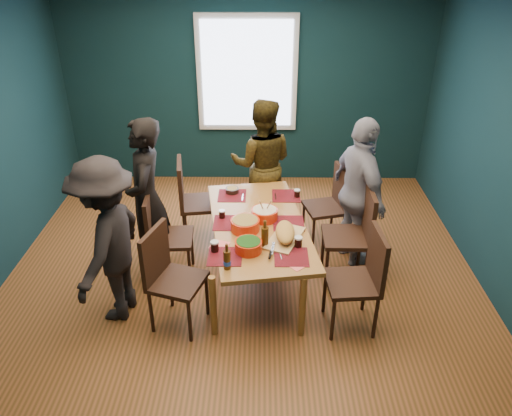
{
  "coord_description": "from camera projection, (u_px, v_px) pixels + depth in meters",
  "views": [
    {
      "loc": [
        0.21,
        -4.24,
        3.24
      ],
      "look_at": [
        0.15,
        -0.02,
        0.88
      ],
      "focal_mm": 35.0,
      "sensor_mm": 36.0,
      "label": 1
    }
  ],
  "objects": [
    {
      "name": "beer_bottle_a",
      "position": [
        227.0,
        260.0,
        4.26
      ],
      "size": [
        0.07,
        0.07,
        0.25
      ],
      "color": "#42250B",
      "rests_on": "dining_table"
    },
    {
      "name": "napkin_b",
      "position": [
        219.0,
        245.0,
        4.62
      ],
      "size": [
        0.2,
        0.2,
        0.0
      ],
      "primitive_type": "cube",
      "rotation": [
        0.0,
        0.0,
        -0.33
      ],
      "color": "#FF6E6B",
      "rests_on": "dining_table"
    },
    {
      "name": "bowl_herbs",
      "position": [
        248.0,
        246.0,
        4.51
      ],
      "size": [
        0.25,
        0.25,
        0.11
      ],
      "color": "red",
      "rests_on": "dining_table"
    },
    {
      "name": "small_bowl",
      "position": [
        232.0,
        190.0,
        5.53
      ],
      "size": [
        0.14,
        0.14,
        0.06
      ],
      "color": "black",
      "rests_on": "dining_table"
    },
    {
      "name": "cutting_board",
      "position": [
        285.0,
        234.0,
        4.68
      ],
      "size": [
        0.42,
        0.64,
        0.14
      ],
      "rotation": [
        0.0,
        0.0,
        -0.39
      ],
      "color": "tan",
      "rests_on": "dining_table"
    },
    {
      "name": "beer_bottle_b",
      "position": [
        265.0,
        236.0,
        4.57
      ],
      "size": [
        0.07,
        0.07,
        0.26
      ],
      "color": "#42250B",
      "rests_on": "dining_table"
    },
    {
      "name": "cola_glass_a",
      "position": [
        215.0,
        246.0,
        4.5
      ],
      "size": [
        0.08,
        0.08,
        0.11
      ],
      "color": "black",
      "rests_on": "dining_table"
    },
    {
      "name": "dining_table",
      "position": [
        259.0,
        229.0,
        5.0
      ],
      "size": [
        1.17,
        1.92,
        0.68
      ],
      "rotation": [
        0.0,
        0.0,
        0.15
      ],
      "color": "#A06D30",
      "rests_on": "floor"
    },
    {
      "name": "chair_right_mid",
      "position": [
        356.0,
        229.0,
        5.04
      ],
      "size": [
        0.47,
        0.47,
        1.02
      ],
      "rotation": [
        0.0,
        0.0,
        -0.01
      ],
      "color": "black",
      "rests_on": "floor"
    },
    {
      "name": "napkin_a",
      "position": [
        289.0,
        219.0,
        5.04
      ],
      "size": [
        0.15,
        0.15,
        0.0
      ],
      "primitive_type": "cube",
      "rotation": [
        0.0,
        0.0,
        0.03
      ],
      "color": "#FF6E6B",
      "rests_on": "dining_table"
    },
    {
      "name": "person_back",
      "position": [
        262.0,
        164.0,
        5.96
      ],
      "size": [
        0.8,
        0.64,
        1.59
      ],
      "primitive_type": "imported",
      "rotation": [
        0.0,
        0.0,
        3.09
      ],
      "color": "black",
      "rests_on": "floor"
    },
    {
      "name": "chair_left_far",
      "position": [
        192.0,
        196.0,
        5.66
      ],
      "size": [
        0.52,
        0.52,
        1.02
      ],
      "rotation": [
        0.0,
        0.0,
        0.14
      ],
      "color": "black",
      "rests_on": "floor"
    },
    {
      "name": "napkin_c",
      "position": [
        297.0,
        264.0,
        4.35
      ],
      "size": [
        0.21,
        0.21,
        0.0
      ],
      "primitive_type": "cube",
      "rotation": [
        0.0,
        0.0,
        0.73
      ],
      "color": "#FF6E6B",
      "rests_on": "dining_table"
    },
    {
      "name": "person_right",
      "position": [
        359.0,
        193.0,
        5.23
      ],
      "size": [
        0.68,
        1.04,
        1.65
      ],
      "primitive_type": "imported",
      "rotation": [
        0.0,
        0.0,
        1.89
      ],
      "color": "white",
      "rests_on": "floor"
    },
    {
      "name": "bowl_dumpling",
      "position": [
        265.0,
        214.0,
        5.01
      ],
      "size": [
        0.27,
        0.27,
        0.25
      ],
      "color": "red",
      "rests_on": "dining_table"
    },
    {
      "name": "room",
      "position": [
        241.0,
        150.0,
        4.85
      ],
      "size": [
        5.01,
        5.01,
        2.71
      ],
      "color": "#97522C",
      "rests_on": "ground"
    },
    {
      "name": "person_far_left",
      "position": [
        147.0,
        199.0,
        5.05
      ],
      "size": [
        0.47,
        0.66,
        1.71
      ],
      "primitive_type": "imported",
      "rotation": [
        0.0,
        0.0,
        4.81
      ],
      "color": "black",
      "rests_on": "floor"
    },
    {
      "name": "chair_right_far",
      "position": [
        332.0,
        200.0,
        5.69
      ],
      "size": [
        0.51,
        0.51,
        0.93
      ],
      "rotation": [
        0.0,
        0.0,
        0.25
      ],
      "color": "black",
      "rests_on": "floor"
    },
    {
      "name": "cola_glass_b",
      "position": [
        298.0,
        241.0,
        4.57
      ],
      "size": [
        0.07,
        0.07,
        0.1
      ],
      "color": "black",
      "rests_on": "dining_table"
    },
    {
      "name": "bowl_salad",
      "position": [
        245.0,
        224.0,
        4.83
      ],
      "size": [
        0.28,
        0.28,
        0.12
      ],
      "color": "red",
      "rests_on": "dining_table"
    },
    {
      "name": "person_near_left",
      "position": [
        108.0,
        241.0,
        4.46
      ],
      "size": [
        0.77,
        1.13,
        1.61
      ],
      "primitive_type": "imported",
      "rotation": [
        0.0,
        0.0,
        4.53
      ],
      "color": "black",
      "rests_on": "floor"
    },
    {
      "name": "cola_glass_c",
      "position": [
        297.0,
        193.0,
        5.43
      ],
      "size": [
        0.07,
        0.07,
        0.09
      ],
      "color": "black",
      "rests_on": "dining_table"
    },
    {
      "name": "chair_left_near",
      "position": [
        167.0,
        271.0,
        4.46
      ],
      "size": [
        0.56,
        0.56,
        0.98
      ],
      "rotation": [
        0.0,
        0.0,
        -0.31
      ],
      "color": "black",
      "rests_on": "floor"
    },
    {
      "name": "chair_right_near",
      "position": [
        363.0,
        274.0,
        4.41
      ],
      "size": [
        0.48,
        0.48,
        0.99
      ],
      "rotation": [
        0.0,
        0.0,
        0.08
      ],
      "color": "black",
      "rests_on": "floor"
    },
    {
      "name": "chair_left_mid",
      "position": [
        161.0,
        231.0,
        5.08
      ],
      "size": [
        0.46,
        0.46,
        0.96
      ],
      "rotation": [
        0.0,
        0.0,
        0.06
      ],
      "color": "black",
      "rests_on": "floor"
    },
    {
      "name": "cola_glass_d",
      "position": [
        222.0,
        214.0,
        5.04
      ],
      "size": [
        0.06,
        0.06,
        0.09
      ],
      "color": "black",
      "rests_on": "dining_table"
    }
  ]
}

